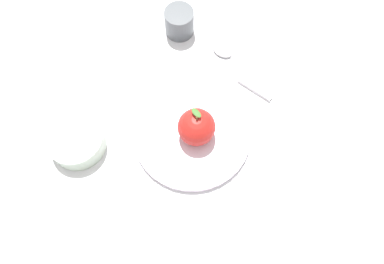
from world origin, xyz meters
TOP-DOWN VIEW (x-y plane):
  - ground_plane at (0.00, 0.00)m, footprint 2.40×2.40m
  - dinner_plate at (-0.02, 0.01)m, footprint 0.24×0.24m
  - apple at (-0.02, -0.00)m, footprint 0.08×0.08m
  - side_bowl at (-0.02, 0.24)m, footprint 0.11×0.11m
  - cup at (0.24, 0.02)m, footprint 0.07×0.07m
  - knife at (0.10, -0.10)m, footprint 0.15×0.17m
  - spoon at (0.17, -0.09)m, footprint 0.13×0.14m

SIDE VIEW (x-z plane):
  - ground_plane at x=0.00m, z-range 0.00..0.00m
  - knife at x=0.10m, z-range 0.00..0.01m
  - spoon at x=0.17m, z-range 0.00..0.01m
  - dinner_plate at x=-0.02m, z-range 0.00..0.02m
  - side_bowl at x=-0.02m, z-range 0.00..0.05m
  - cup at x=0.24m, z-range 0.00..0.07m
  - apple at x=-0.02m, z-range 0.01..0.10m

